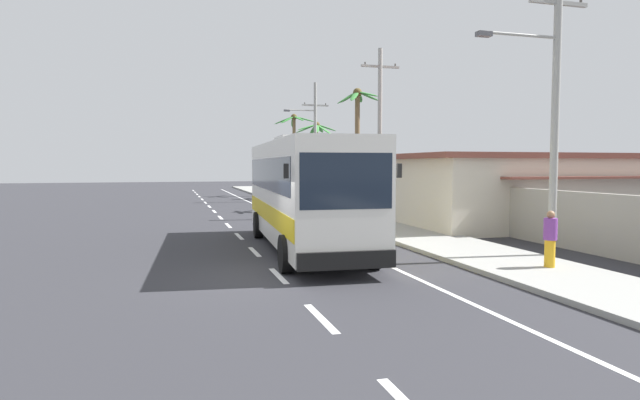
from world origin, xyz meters
TOP-DOWN VIEW (x-y plane):
  - ground_plane at (0.00, 0.00)m, footprint 160.00×160.00m
  - sidewalk_kerb at (6.80, 10.00)m, footprint 3.20×90.00m
  - lane_markings at (2.11, 14.63)m, footprint 3.50×71.00m
  - boundary_wall at (10.60, 14.00)m, footprint 0.24×60.00m
  - coach_bus_foreground at (1.74, 4.06)m, footprint 3.43×11.10m
  - motorcycle_beside_bus at (3.96, 12.61)m, footprint 0.56×1.96m
  - pedestrian_near_kerb at (7.19, -1.57)m, footprint 0.36×0.36m
  - utility_pole_nearest at (8.52, 0.09)m, footprint 3.77×0.24m
  - utility_pole_mid at (8.47, 13.61)m, footprint 2.21×0.24m
  - utility_pole_far at (8.47, 27.13)m, footprint 3.60×0.24m
  - palm_nearest at (9.60, 30.47)m, footprint 3.75×3.54m
  - palm_second at (8.82, 18.13)m, footprint 2.79×2.60m
  - palm_third at (8.60, 34.66)m, footprint 3.75×3.78m
  - roadside_building at (14.99, 8.31)m, footprint 15.07×8.04m

SIDE VIEW (x-z plane):
  - ground_plane at x=0.00m, z-range 0.00..0.00m
  - lane_markings at x=2.11m, z-range 0.00..0.01m
  - sidewalk_kerb at x=6.80m, z-range 0.00..0.14m
  - motorcycle_beside_bus at x=3.96m, z-range -0.16..1.50m
  - pedestrian_near_kerb at x=7.19m, z-range 0.17..1.71m
  - boundary_wall at x=10.60m, z-range 0.00..2.01m
  - roadside_building at x=14.99m, z-range 0.02..3.44m
  - coach_bus_foreground at x=1.74m, z-range 0.08..4.03m
  - utility_pole_mid at x=8.47m, z-range 0.22..9.45m
  - utility_pole_nearest at x=8.52m, z-range 0.28..9.66m
  - utility_pole_far at x=8.47m, z-range 0.30..9.68m
  - palm_nearest at x=9.60m, z-range 1.77..8.37m
  - palm_second at x=8.82m, z-range 1.42..9.16m
  - palm_third at x=8.60m, z-range 1.55..9.18m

